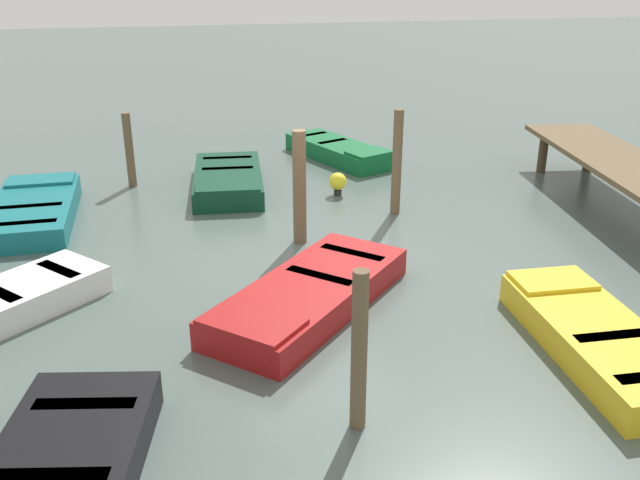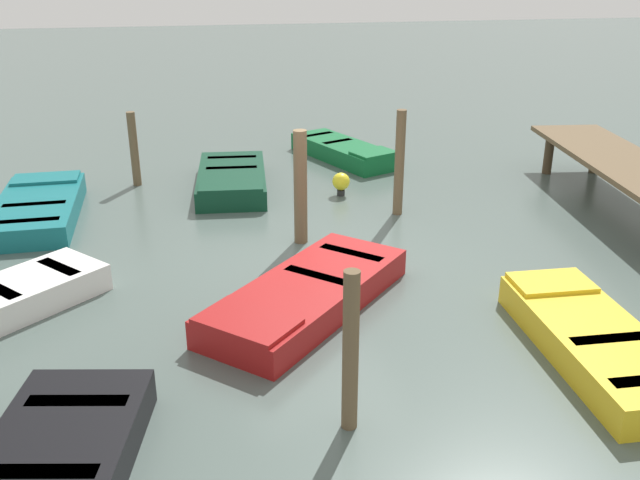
# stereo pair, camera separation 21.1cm
# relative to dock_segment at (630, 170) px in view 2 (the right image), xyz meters

# --- Properties ---
(ground_plane) EXTENTS (80.00, 80.00, 0.00)m
(ground_plane) POSITION_rel_dock_segment_xyz_m (1.14, -6.17, -0.84)
(ground_plane) COLOR #4C5B56
(dock_segment) EXTENTS (6.58, 2.31, 0.95)m
(dock_segment) POSITION_rel_dock_segment_xyz_m (0.00, 0.00, 0.00)
(dock_segment) COLOR brown
(dock_segment) RESTS_ON ground_plane
(rowboat_red) EXTENTS (3.49, 3.38, 0.46)m
(rowboat_red) POSITION_rel_dock_segment_xyz_m (2.76, -6.67, -0.63)
(rowboat_red) COLOR maroon
(rowboat_red) RESTS_ON ground_plane
(rowboat_teal) EXTENTS (3.21, 1.48, 0.46)m
(rowboat_teal) POSITION_rel_dock_segment_xyz_m (-1.68, -11.00, -0.63)
(rowboat_teal) COLOR #14666B
(rowboat_teal) RESTS_ON ground_plane
(rowboat_dark_green) EXTENTS (3.11, 1.62, 0.46)m
(rowboat_dark_green) POSITION_rel_dock_segment_xyz_m (-2.82, -7.31, -0.63)
(rowboat_dark_green) COLOR #0C3823
(rowboat_dark_green) RESTS_ON ground_plane
(rowboat_yellow) EXTENTS (3.22, 1.29, 0.46)m
(rowboat_yellow) POSITION_rel_dock_segment_xyz_m (4.64, -3.39, -0.63)
(rowboat_yellow) COLOR gold
(rowboat_yellow) RESTS_ON ground_plane
(rowboat_green) EXTENTS (3.21, 2.16, 0.46)m
(rowboat_green) POSITION_rel_dock_segment_xyz_m (-4.59, -4.51, -0.63)
(rowboat_green) COLOR #0F602D
(rowboat_green) RESTS_ON ground_plane
(mooring_piling_center) EXTENTS (0.23, 0.23, 1.96)m
(mooring_piling_center) POSITION_rel_dock_segment_xyz_m (0.32, -6.35, 0.14)
(mooring_piling_center) COLOR brown
(mooring_piling_center) RESTS_ON ground_plane
(mooring_piling_mid_left) EXTENTS (0.17, 0.17, 1.81)m
(mooring_piling_mid_left) POSITION_rel_dock_segment_xyz_m (5.44, -6.67, 0.06)
(mooring_piling_mid_left) COLOR brown
(mooring_piling_mid_left) RESTS_ON ground_plane
(mooring_piling_far_left) EXTENTS (0.18, 0.18, 1.58)m
(mooring_piling_far_left) POSITION_rel_dock_segment_xyz_m (-3.48, -9.30, -0.05)
(mooring_piling_far_left) COLOR brown
(mooring_piling_far_left) RESTS_ON ground_plane
(mooring_piling_near_right) EXTENTS (0.18, 0.18, 2.00)m
(mooring_piling_near_right) POSITION_rel_dock_segment_xyz_m (-0.72, -4.31, 0.16)
(mooring_piling_near_right) COLOR brown
(mooring_piling_near_right) RESTS_ON ground_plane
(marker_buoy) EXTENTS (0.36, 0.36, 0.48)m
(marker_buoy) POSITION_rel_dock_segment_xyz_m (-1.98, -5.14, -0.56)
(marker_buoy) COLOR #262626
(marker_buoy) RESTS_ON ground_plane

